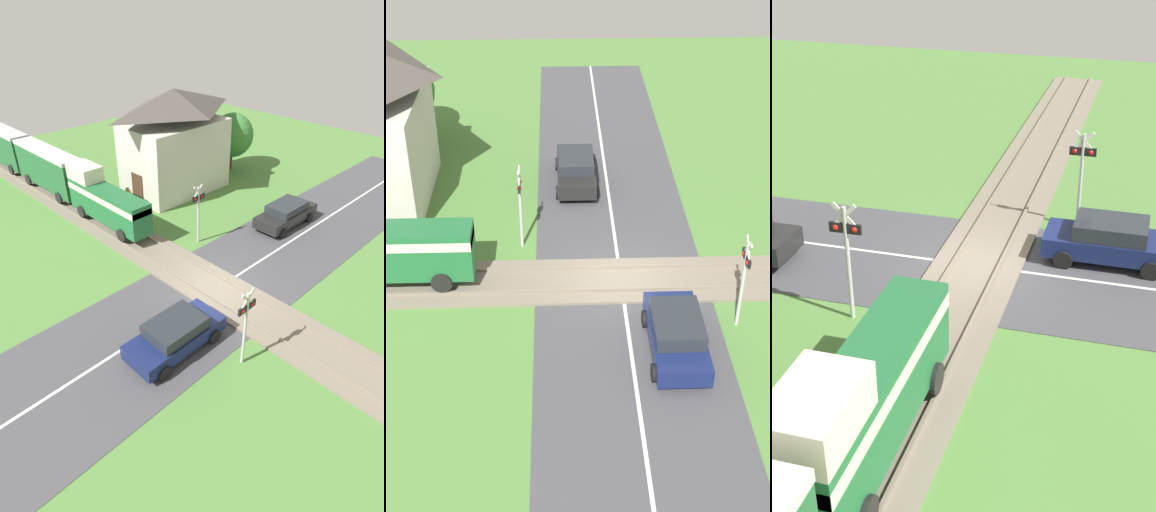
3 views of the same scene
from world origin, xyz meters
The scene contains 11 objects.
ground_plane centered at (0.00, 0.00, 0.00)m, with size 60.00×60.00×0.00m, color #4C7A38.
road_surface centered at (0.00, 0.00, 0.01)m, with size 48.00×6.40×0.02m.
track_bed centered at (0.00, 0.00, 0.07)m, with size 2.80×48.00×0.24m.
train centered at (0.00, 16.08, 1.88)m, with size 1.58×21.08×3.18m.
car_near_crossing centered at (-3.92, -1.44, 0.76)m, with size 4.10×1.88×1.43m.
car_far_side centered at (7.88, 1.44, 0.76)m, with size 4.37×1.88×1.43m.
crossing_signal_west_approach centered at (-2.62, -3.77, 2.21)m, with size 0.90×0.18×3.48m.
crossing_signal_east_approach centered at (2.62, 3.77, 2.21)m, with size 0.90×0.18×3.48m.
station_building centered at (6.76, 10.14, 3.37)m, with size 7.36×4.63×6.92m.
pedestrian_by_station centered at (2.12, 9.58, 0.78)m, with size 0.43×0.43×1.72m.
tree_by_station centered at (12.67, 10.01, 2.76)m, with size 3.39×3.39×4.46m.
Camera 1 is at (-11.48, -10.00, 11.87)m, focal length 28.00 mm.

